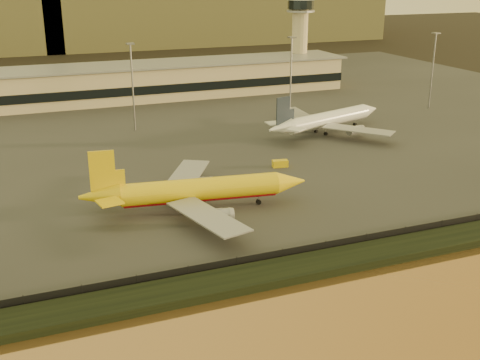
# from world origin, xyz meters

# --- Properties ---
(ground) EXTENTS (900.00, 900.00, 0.00)m
(ground) POSITION_xyz_m (0.00, 0.00, 0.00)
(ground) COLOR black
(ground) RESTS_ON ground
(embankment) EXTENTS (320.00, 7.00, 1.40)m
(embankment) POSITION_xyz_m (0.00, -17.00, 0.70)
(embankment) COLOR black
(embankment) RESTS_ON ground
(tarmac) EXTENTS (320.00, 220.00, 0.20)m
(tarmac) POSITION_xyz_m (0.00, 95.00, 0.10)
(tarmac) COLOR #2D2D2D
(tarmac) RESTS_ON ground
(perimeter_fence) EXTENTS (300.00, 0.05, 2.20)m
(perimeter_fence) POSITION_xyz_m (0.00, -13.00, 1.30)
(perimeter_fence) COLOR black
(perimeter_fence) RESTS_ON tarmac
(terminal_building) EXTENTS (202.00, 25.00, 12.60)m
(terminal_building) POSITION_xyz_m (-14.52, 125.55, 6.25)
(terminal_building) COLOR tan
(terminal_building) RESTS_ON tarmac
(control_tower) EXTENTS (11.20, 11.20, 35.50)m
(control_tower) POSITION_xyz_m (70.00, 131.00, 21.66)
(control_tower) COLOR tan
(control_tower) RESTS_ON tarmac
(apron_light_masts) EXTENTS (152.20, 12.20, 25.40)m
(apron_light_masts) POSITION_xyz_m (15.00, 75.00, 15.70)
(apron_light_masts) COLOR slate
(apron_light_masts) RESTS_ON tarmac
(dhl_cargo_jet) EXTENTS (45.12, 43.79, 13.48)m
(dhl_cargo_jet) POSITION_xyz_m (-12.08, 13.60, 4.22)
(dhl_cargo_jet) COLOR yellow
(dhl_cargo_jet) RESTS_ON tarmac
(white_narrowbody_jet) EXTENTS (43.75, 41.62, 12.85)m
(white_narrowbody_jet) POSITION_xyz_m (41.34, 56.41, 4.04)
(white_narrowbody_jet) COLOR white
(white_narrowbody_jet) RESTS_ON tarmac
(gse_vehicle_yellow) EXTENTS (3.97, 2.29, 1.68)m
(gse_vehicle_yellow) POSITION_xyz_m (15.01, 32.30, 1.04)
(gse_vehicle_yellow) COLOR yellow
(gse_vehicle_yellow) RESTS_ON tarmac
(gse_vehicle_white) EXTENTS (3.99, 2.98, 1.64)m
(gse_vehicle_white) POSITION_xyz_m (-10.66, 28.47, 1.02)
(gse_vehicle_white) COLOR white
(gse_vehicle_white) RESTS_ON tarmac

